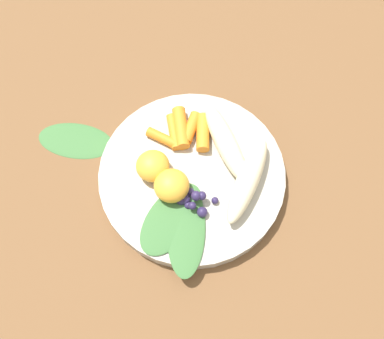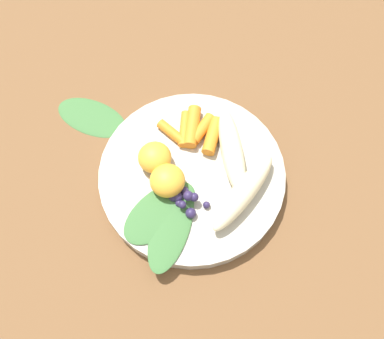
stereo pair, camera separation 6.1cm
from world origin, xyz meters
name	(u,v)px [view 1 (the left image)]	position (x,y,z in m)	size (l,w,h in m)	color
ground_plane	(192,179)	(0.00, 0.00, 0.00)	(2.40, 2.40, 0.00)	brown
bowl	(192,176)	(0.00, 0.00, 0.01)	(0.27, 0.27, 0.02)	#B2AD9E
banana_peeled_left	(225,142)	(-0.01, 0.06, 0.04)	(0.13, 0.03, 0.03)	beige
banana_peeled_right	(248,180)	(0.06, 0.05, 0.04)	(0.13, 0.03, 0.03)	beige
orange_segment_near	(172,186)	(0.01, -0.04, 0.04)	(0.05, 0.05, 0.04)	#F4A833
orange_segment_far	(153,166)	(-0.03, -0.04, 0.04)	(0.05, 0.05, 0.04)	#F4A833
carrot_front	(203,133)	(-0.04, 0.05, 0.03)	(0.02, 0.02, 0.06)	orange
carrot_mid_left	(191,128)	(-0.06, 0.04, 0.03)	(0.02, 0.02, 0.05)	orange
carrot_mid_right	(181,128)	(-0.06, 0.03, 0.03)	(0.02, 0.02, 0.06)	orange
carrot_rear	(174,132)	(-0.07, 0.01, 0.03)	(0.01, 0.01, 0.06)	orange
carrot_small	(163,138)	(-0.07, -0.01, 0.03)	(0.01, 0.01, 0.05)	orange
blueberry_pile	(191,200)	(0.04, -0.03, 0.03)	(0.05, 0.05, 0.03)	#2D234C
kale_leaf_left	(172,218)	(0.04, -0.06, 0.03)	(0.12, 0.06, 0.01)	#3D7038
kale_leaf_right	(186,229)	(0.06, -0.05, 0.03)	(0.13, 0.05, 0.01)	#3D7038
kale_leaf_stray	(75,140)	(-0.15, -0.11, 0.00)	(0.12, 0.06, 0.01)	#3D7038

